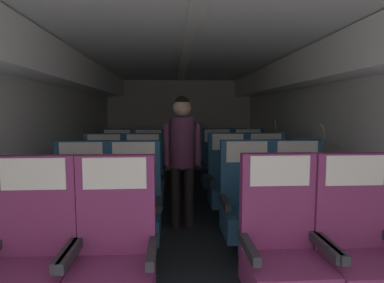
{
  "coord_description": "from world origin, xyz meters",
  "views": [
    {
      "loc": [
        -0.18,
        -0.24,
        1.38
      ],
      "look_at": [
        0.09,
        4.01,
        0.96
      ],
      "focal_mm": 29.39,
      "sensor_mm": 36.0,
      "label": 1
    }
  ],
  "objects_px": {
    "seat_b_left_window": "(80,211)",
    "seat_d_right_window": "(218,169)",
    "seat_a_left_window": "(31,262)",
    "seat_a_right_aisle": "(359,253)",
    "flight_attendant": "(182,148)",
    "seat_d_right_aisle": "(249,169)",
    "seat_a_left_aisle": "(114,260)",
    "seat_b_right_aisle": "(299,207)",
    "seat_b_left_aisle": "(134,210)",
    "seat_c_right_window": "(229,184)",
    "seat_c_left_aisle": "(143,185)",
    "seat_c_right_aisle": "(267,183)",
    "seat_d_left_window": "(117,171)",
    "seat_d_left_aisle": "(149,170)",
    "seat_a_right_window": "(283,254)",
    "seat_c_left_window": "(103,185)",
    "seat_b_right_window": "(248,208)"
  },
  "relations": [
    {
      "from": "seat_b_left_window",
      "to": "seat_c_left_window",
      "type": "relative_size",
      "value": 1.0
    },
    {
      "from": "seat_a_right_aisle",
      "to": "seat_a_left_aisle",
      "type": "bearing_deg",
      "value": 179.83
    },
    {
      "from": "seat_b_left_window",
      "to": "flight_attendant",
      "type": "bearing_deg",
      "value": 36.87
    },
    {
      "from": "seat_a_right_aisle",
      "to": "seat_b_left_window",
      "type": "bearing_deg",
      "value": 154.03
    },
    {
      "from": "seat_a_left_window",
      "to": "seat_b_left_window",
      "type": "relative_size",
      "value": 1.0
    },
    {
      "from": "seat_b_right_window",
      "to": "seat_d_left_window",
      "type": "relative_size",
      "value": 1.0
    },
    {
      "from": "seat_b_right_aisle",
      "to": "seat_d_right_aisle",
      "type": "xyz_separation_m",
      "value": [
        -0.0,
        1.96,
        0.0
      ]
    },
    {
      "from": "seat_c_right_window",
      "to": "seat_a_right_window",
      "type": "bearing_deg",
      "value": -90.03
    },
    {
      "from": "seat_d_left_window",
      "to": "seat_d_right_aisle",
      "type": "distance_m",
      "value": 2.06
    },
    {
      "from": "seat_c_right_window",
      "to": "seat_c_left_aisle",
      "type": "bearing_deg",
      "value": 179.96
    },
    {
      "from": "seat_a_right_aisle",
      "to": "seat_b_left_aisle",
      "type": "xyz_separation_m",
      "value": [
        -1.56,
        0.98,
        0.0
      ]
    },
    {
      "from": "seat_d_right_aisle",
      "to": "flight_attendant",
      "type": "xyz_separation_m",
      "value": [
        -1.09,
        -1.21,
        0.48
      ]
    },
    {
      "from": "seat_c_left_window",
      "to": "seat_c_right_window",
      "type": "relative_size",
      "value": 1.0
    },
    {
      "from": "seat_c_right_aisle",
      "to": "seat_d_left_window",
      "type": "distance_m",
      "value": 2.27
    },
    {
      "from": "seat_c_left_aisle",
      "to": "seat_c_right_window",
      "type": "xyz_separation_m",
      "value": [
        1.07,
        -0.0,
        0.0
      ]
    },
    {
      "from": "seat_d_left_aisle",
      "to": "flight_attendant",
      "type": "relative_size",
      "value": 0.71
    },
    {
      "from": "seat_a_left_aisle",
      "to": "seat_b_right_aisle",
      "type": "distance_m",
      "value": 1.85
    },
    {
      "from": "seat_a_left_window",
      "to": "seat_c_right_window",
      "type": "distance_m",
      "value": 2.49
    },
    {
      "from": "seat_a_left_aisle",
      "to": "seat_b_left_aisle",
      "type": "relative_size",
      "value": 1.0
    },
    {
      "from": "seat_a_right_window",
      "to": "seat_d_left_window",
      "type": "distance_m",
      "value": 3.31
    },
    {
      "from": "seat_d_right_window",
      "to": "seat_a_left_window",
      "type": "bearing_deg",
      "value": -118.19
    },
    {
      "from": "seat_b_right_window",
      "to": "seat_d_left_aisle",
      "type": "bearing_deg",
      "value": 118.96
    },
    {
      "from": "seat_d_right_aisle",
      "to": "seat_d_right_window",
      "type": "distance_m",
      "value": 0.49
    },
    {
      "from": "seat_b_right_aisle",
      "to": "seat_d_right_window",
      "type": "bearing_deg",
      "value": 104.19
    },
    {
      "from": "seat_a_left_window",
      "to": "seat_b_right_aisle",
      "type": "distance_m",
      "value": 2.29
    },
    {
      "from": "seat_c_left_aisle",
      "to": "seat_d_left_window",
      "type": "distance_m",
      "value": 1.1
    },
    {
      "from": "seat_b_left_aisle",
      "to": "seat_c_left_aisle",
      "type": "distance_m",
      "value": 0.98
    },
    {
      "from": "seat_b_right_aisle",
      "to": "seat_d_left_window",
      "type": "distance_m",
      "value": 2.85
    },
    {
      "from": "seat_a_left_window",
      "to": "seat_a_right_window",
      "type": "xyz_separation_m",
      "value": [
        1.57,
        0.01,
        0.0
      ]
    },
    {
      "from": "seat_b_right_aisle",
      "to": "seat_c_right_aisle",
      "type": "xyz_separation_m",
      "value": [
        -0.01,
        1.0,
        0.0
      ]
    },
    {
      "from": "seat_b_left_aisle",
      "to": "seat_c_left_window",
      "type": "xyz_separation_m",
      "value": [
        -0.49,
        1.0,
        0.0
      ]
    },
    {
      "from": "seat_b_right_window",
      "to": "seat_c_left_aisle",
      "type": "height_order",
      "value": "same"
    },
    {
      "from": "seat_b_left_window",
      "to": "seat_d_right_window",
      "type": "bearing_deg",
      "value": 51.37
    },
    {
      "from": "seat_b_left_window",
      "to": "seat_b_left_aisle",
      "type": "bearing_deg",
      "value": -2.66
    },
    {
      "from": "seat_b_right_aisle",
      "to": "seat_d_right_window",
      "type": "relative_size",
      "value": 1.0
    },
    {
      "from": "seat_b_right_window",
      "to": "seat_d_right_window",
      "type": "relative_size",
      "value": 1.0
    },
    {
      "from": "seat_d_left_aisle",
      "to": "seat_d_right_aisle",
      "type": "relative_size",
      "value": 1.0
    },
    {
      "from": "seat_a_right_window",
      "to": "seat_c_right_aisle",
      "type": "distance_m",
      "value": 2.02
    },
    {
      "from": "seat_a_left_aisle",
      "to": "seat_d_left_aisle",
      "type": "distance_m",
      "value": 2.92
    },
    {
      "from": "seat_a_left_window",
      "to": "seat_a_right_aisle",
      "type": "height_order",
      "value": "same"
    },
    {
      "from": "seat_c_left_aisle",
      "to": "seat_d_left_aisle",
      "type": "distance_m",
      "value": 0.97
    },
    {
      "from": "seat_a_left_aisle",
      "to": "seat_d_right_window",
      "type": "bearing_deg",
      "value": 69.99
    },
    {
      "from": "seat_a_left_window",
      "to": "seat_c_left_aisle",
      "type": "height_order",
      "value": "same"
    },
    {
      "from": "seat_c_right_aisle",
      "to": "seat_c_left_aisle",
      "type": "bearing_deg",
      "value": -179.2
    },
    {
      "from": "seat_a_right_aisle",
      "to": "flight_attendant",
      "type": "relative_size",
      "value": 0.71
    },
    {
      "from": "seat_b_left_aisle",
      "to": "seat_c_right_window",
      "type": "bearing_deg",
      "value": 42.57
    },
    {
      "from": "seat_a_right_aisle",
      "to": "seat_c_right_aisle",
      "type": "xyz_separation_m",
      "value": [
        0.0,
        1.98,
        0.0
      ]
    },
    {
      "from": "seat_b_right_aisle",
      "to": "seat_d_right_aisle",
      "type": "height_order",
      "value": "same"
    },
    {
      "from": "seat_c_right_aisle",
      "to": "flight_attendant",
      "type": "bearing_deg",
      "value": -166.89
    },
    {
      "from": "seat_c_right_window",
      "to": "flight_attendant",
      "type": "xyz_separation_m",
      "value": [
        -0.59,
        -0.23,
        0.48
      ]
    }
  ]
}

